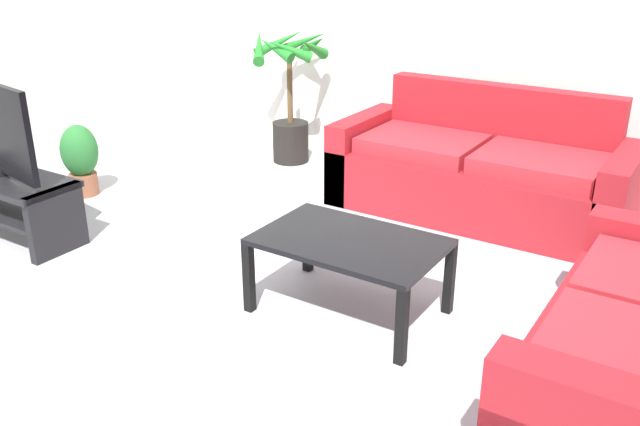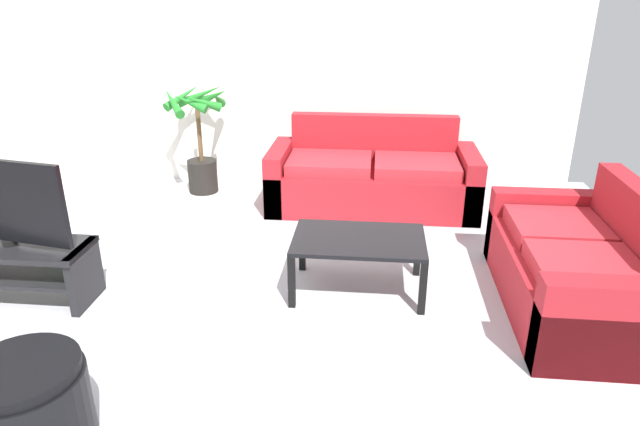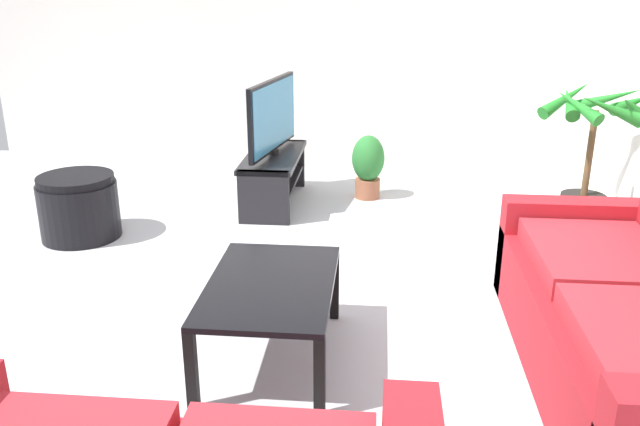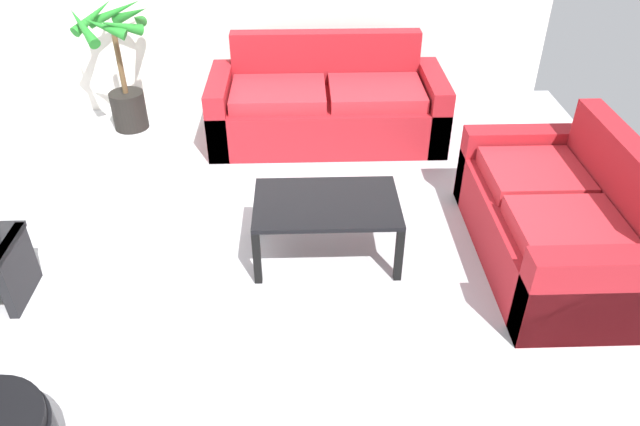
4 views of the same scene
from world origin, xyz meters
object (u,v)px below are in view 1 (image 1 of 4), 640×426
Objects in this scene: couch_main at (481,174)px; potted_plant_small at (80,157)px; tv_stand at (6,196)px; potted_palm at (290,99)px; coffee_table at (349,248)px.

potted_plant_small is (-2.78, -1.34, 0.01)m from couch_main.
potted_palm is at bearing 74.93° from tv_stand.
tv_stand is (-2.55, -2.15, -0.01)m from couch_main.
couch_main is 1.94m from potted_palm.
potted_palm is 1.86m from potted_plant_small.
coffee_table is 1.71× the size of potted_plant_small.
potted_palm reaches higher than potted_plant_small.
coffee_table is 2.74m from potted_plant_small.
potted_plant_small is at bearing 171.07° from coffee_table.
tv_stand is 1.13× the size of coffee_table.
coffee_table is at bearing -48.32° from potted_palm.
couch_main reaches higher than coffee_table.
potted_plant_small is at bearing -118.76° from potted_palm.
coffee_table is (2.47, 0.38, 0.09)m from tv_stand.
couch_main is at bearing -8.33° from potted_palm.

